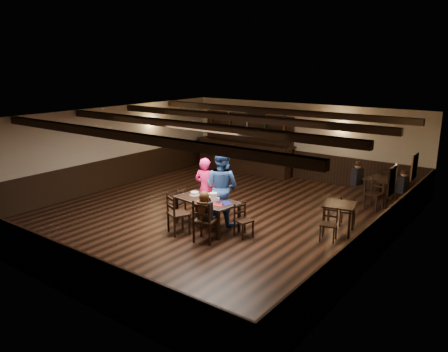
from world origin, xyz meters
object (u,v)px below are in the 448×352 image
Objects in this scene: dining_table at (207,202)px; chair_near_right at (203,218)px; bar_counter at (245,152)px; man_blue at (222,187)px; woman_pink at (205,189)px; cake at (195,194)px; chair_near_left at (175,211)px.

dining_table is 0.95m from chair_near_right.
man_blue is at bearing -61.91° from bar_counter.
woman_pink reaches higher than cake.
man_blue is 7.42× the size of cake.
chair_near_right is 0.25× the size of bar_counter.
man_blue is (0.46, 1.28, 0.38)m from chair_near_left.
dining_table is 1.74× the size of chair_near_left.
cake is at bearing 167.21° from dining_table.
cake reaches higher than dining_table.
bar_counter is (-3.14, 6.36, 0.12)m from chair_near_right.
dining_table is 1.06× the size of woman_pink.
woman_pink is at bearing 131.96° from dining_table.
chair_near_right is 0.61× the size of woman_pink.
dining_table is at bearing 121.93° from woman_pink.
chair_near_left is at bearing 68.58° from man_blue.
chair_near_right is at bearing -41.22° from cake.
man_blue is at bearing 32.38° from cake.
man_blue is (0.11, 0.49, 0.30)m from dining_table.
chair_near_left is 1.41m from man_blue.
bar_counter reaches higher than dining_table.
chair_near_right is 1.63m from woman_pink.
cake is (-0.13, 0.90, 0.19)m from chair_near_left.
chair_near_left is at bearing -81.55° from cake.
man_blue is at bearing 108.38° from chair_near_right.
dining_table is 0.51m from cake.
chair_near_left is at bearing 84.14° from woman_pink.
cake is (-0.49, 0.11, 0.11)m from dining_table.
woman_pink is (-0.98, 1.28, 0.24)m from chair_near_right.
chair_near_right is at bearing -55.75° from dining_table.
chair_near_right is at bearing -63.74° from bar_counter.
cake is at bearing 74.07° from woman_pink.
woman_pink is 6.36× the size of cake.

